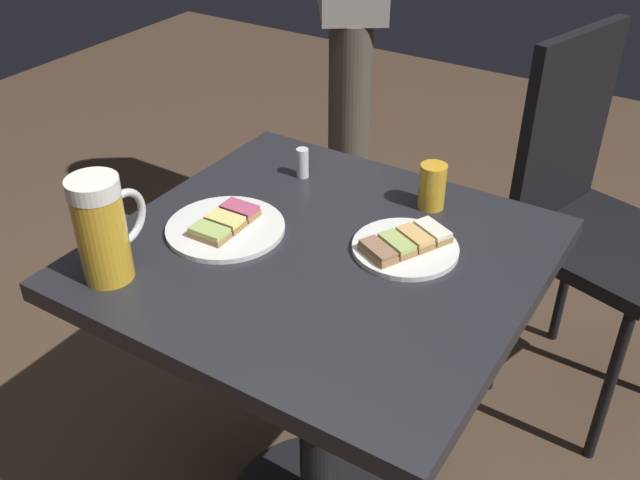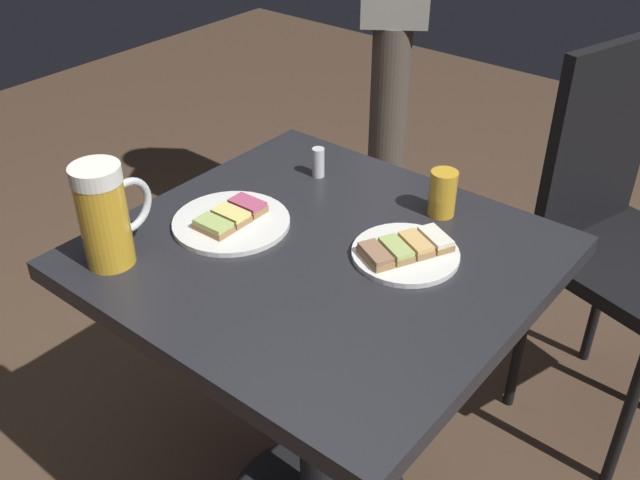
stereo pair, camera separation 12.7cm
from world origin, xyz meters
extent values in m
cylinder|color=black|center=(0.00, 0.00, 0.37)|extent=(0.09, 0.09, 0.72)
cube|color=#232328|center=(0.00, 0.00, 0.73)|extent=(0.71, 0.75, 0.04)
cylinder|color=white|center=(0.08, -0.13, 0.75)|extent=(0.19, 0.19, 0.01)
cube|color=#9E7547|center=(0.02, -0.10, 0.77)|extent=(0.07, 0.08, 0.01)
cube|color=#997051|center=(0.02, -0.10, 0.78)|extent=(0.06, 0.08, 0.01)
cube|color=#9E7547|center=(0.06, -0.12, 0.77)|extent=(0.07, 0.08, 0.01)
cube|color=#ADC66B|center=(0.06, -0.12, 0.78)|extent=(0.06, 0.08, 0.01)
cube|color=#9E7547|center=(0.10, -0.14, 0.77)|extent=(0.07, 0.08, 0.01)
cube|color=#E5B266|center=(0.10, -0.14, 0.78)|extent=(0.06, 0.08, 0.01)
cube|color=#9E7547|center=(0.13, -0.16, 0.77)|extent=(0.07, 0.08, 0.01)
cube|color=white|center=(0.13, -0.16, 0.78)|extent=(0.06, 0.08, 0.01)
cylinder|color=white|center=(-0.04, 0.18, 0.75)|extent=(0.22, 0.22, 0.01)
cube|color=#9E7547|center=(-0.09, 0.18, 0.77)|extent=(0.04, 0.07, 0.01)
cube|color=#ADC66B|center=(-0.09, 0.18, 0.78)|extent=(0.04, 0.07, 0.01)
cube|color=#9E7547|center=(-0.04, 0.18, 0.77)|extent=(0.04, 0.07, 0.01)
cube|color=#EFE07A|center=(-0.04, 0.18, 0.78)|extent=(0.04, 0.07, 0.01)
cube|color=#9E7547|center=(0.01, 0.18, 0.77)|extent=(0.04, 0.07, 0.01)
cube|color=#BC4C70|center=(0.01, 0.18, 0.78)|extent=(0.04, 0.07, 0.01)
cylinder|color=gold|center=(-0.26, 0.26, 0.83)|extent=(0.08, 0.08, 0.16)
cylinder|color=white|center=(-0.26, 0.26, 0.92)|extent=(0.08, 0.08, 0.03)
torus|color=silver|center=(-0.20, 0.26, 0.84)|extent=(0.10, 0.02, 0.10)
cylinder|color=gold|center=(0.24, -0.10, 0.80)|extent=(0.05, 0.05, 0.09)
cylinder|color=silver|center=(0.21, 0.18, 0.78)|extent=(0.03, 0.03, 0.06)
cylinder|color=black|center=(0.51, -0.49, 0.24)|extent=(0.03, 0.03, 0.48)
cylinder|color=black|center=(0.60, -0.18, 0.24)|extent=(0.03, 0.03, 0.48)
cylinder|color=black|center=(0.91, -0.28, 0.24)|extent=(0.03, 0.03, 0.48)
cube|color=black|center=(0.71, -0.38, 0.50)|extent=(0.47, 0.47, 0.04)
cube|color=black|center=(0.76, -0.22, 0.75)|extent=(0.34, 0.13, 0.47)
cylinder|color=#51473D|center=(0.81, 0.40, 0.44)|extent=(0.11, 0.11, 0.89)
cylinder|color=#51473D|center=(0.99, 0.53, 0.44)|extent=(0.11, 0.11, 0.89)
camera|label=1|loc=(-0.90, -0.57, 1.47)|focal=40.40mm
camera|label=2|loc=(-0.83, -0.67, 1.47)|focal=40.40mm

